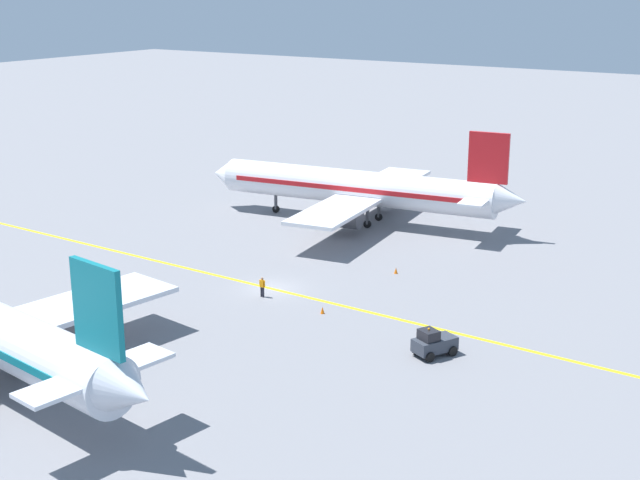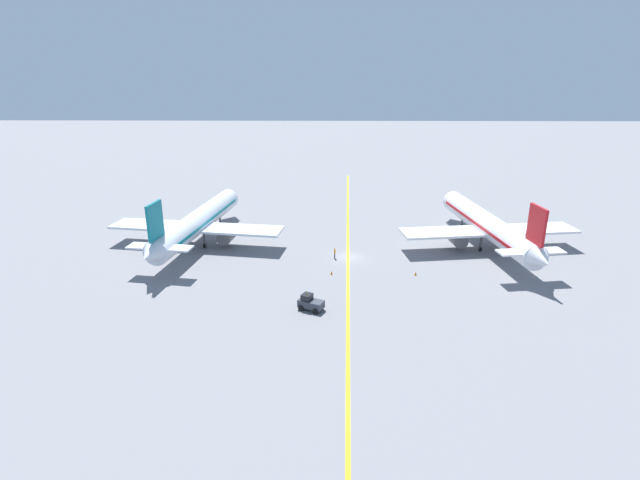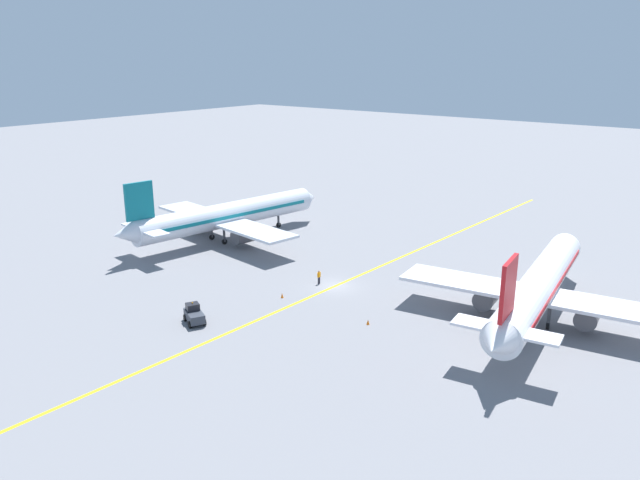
{
  "view_description": "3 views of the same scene",
  "coord_description": "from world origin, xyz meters",
  "px_view_note": "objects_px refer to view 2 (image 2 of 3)",
  "views": [
    {
      "loc": [
        -56.72,
        -41.42,
        24.58
      ],
      "look_at": [
        0.85,
        -4.24,
        4.7
      ],
      "focal_mm": 50.0,
      "sensor_mm": 36.0,
      "label": 1
    },
    {
      "loc": [
        -3.21,
        -71.14,
        27.71
      ],
      "look_at": [
        -4.23,
        -3.16,
        3.9
      ],
      "focal_mm": 28.0,
      "sensor_mm": 36.0,
      "label": 2
    },
    {
      "loc": [
        41.29,
        -56.06,
        26.54
      ],
      "look_at": [
        -4.52,
        2.87,
        4.24
      ],
      "focal_mm": 35.0,
      "sensor_mm": 36.0,
      "label": 3
    }
  ],
  "objects_px": {
    "baggage_tug_dark": "(310,303)",
    "ground_crew_worker": "(335,253)",
    "traffic_cone_near_nose": "(416,273)",
    "airplane_at_gate": "(197,223)",
    "airplane_adjacent_stand": "(488,226)",
    "traffic_cone_mid_apron": "(332,273)"
  },
  "relations": [
    {
      "from": "airplane_at_gate",
      "to": "traffic_cone_mid_apron",
      "type": "distance_m",
      "value": 25.16
    },
    {
      "from": "baggage_tug_dark",
      "to": "ground_crew_worker",
      "type": "bearing_deg",
      "value": 79.43
    },
    {
      "from": "airplane_adjacent_stand",
      "to": "baggage_tug_dark",
      "type": "relative_size",
      "value": 10.59
    },
    {
      "from": "airplane_at_gate",
      "to": "traffic_cone_near_nose",
      "type": "relative_size",
      "value": 64.53
    },
    {
      "from": "airplane_at_gate",
      "to": "ground_crew_worker",
      "type": "bearing_deg",
      "value": -15.48
    },
    {
      "from": "traffic_cone_mid_apron",
      "to": "traffic_cone_near_nose",
      "type": "bearing_deg",
      "value": -0.53
    },
    {
      "from": "airplane_at_gate",
      "to": "ground_crew_worker",
      "type": "relative_size",
      "value": 21.13
    },
    {
      "from": "airplane_adjacent_stand",
      "to": "baggage_tug_dark",
      "type": "distance_m",
      "value": 35.34
    },
    {
      "from": "baggage_tug_dark",
      "to": "traffic_cone_near_nose",
      "type": "distance_m",
      "value": 17.87
    },
    {
      "from": "airplane_at_gate",
      "to": "traffic_cone_mid_apron",
      "type": "height_order",
      "value": "airplane_at_gate"
    },
    {
      "from": "airplane_adjacent_stand",
      "to": "traffic_cone_mid_apron",
      "type": "bearing_deg",
      "value": -155.57
    },
    {
      "from": "airplane_at_gate",
      "to": "airplane_adjacent_stand",
      "type": "xyz_separation_m",
      "value": [
        46.57,
        -0.98,
        0.0
      ]
    },
    {
      "from": "airplane_at_gate",
      "to": "ground_crew_worker",
      "type": "xyz_separation_m",
      "value": [
        22.21,
        -6.15,
        -2.8
      ]
    },
    {
      "from": "airplane_adjacent_stand",
      "to": "traffic_cone_near_nose",
      "type": "relative_size",
      "value": 64.57
    },
    {
      "from": "traffic_cone_mid_apron",
      "to": "airplane_adjacent_stand",
      "type": "bearing_deg",
      "value": 24.43
    },
    {
      "from": "airplane_adjacent_stand",
      "to": "traffic_cone_mid_apron",
      "type": "height_order",
      "value": "airplane_adjacent_stand"
    },
    {
      "from": "baggage_tug_dark",
      "to": "ground_crew_worker",
      "type": "xyz_separation_m",
      "value": [
        3.14,
        16.84,
        0.01
      ]
    },
    {
      "from": "ground_crew_worker",
      "to": "traffic_cone_near_nose",
      "type": "height_order",
      "value": "ground_crew_worker"
    },
    {
      "from": "traffic_cone_near_nose",
      "to": "traffic_cone_mid_apron",
      "type": "distance_m",
      "value": 11.76
    },
    {
      "from": "ground_crew_worker",
      "to": "traffic_cone_mid_apron",
      "type": "xyz_separation_m",
      "value": [
        -0.52,
        -6.14,
        -0.63
      ]
    },
    {
      "from": "traffic_cone_near_nose",
      "to": "ground_crew_worker",
      "type": "bearing_deg",
      "value": 150.93
    },
    {
      "from": "baggage_tug_dark",
      "to": "traffic_cone_mid_apron",
      "type": "xyz_separation_m",
      "value": [
        2.62,
        10.7,
        -0.63
      ]
    }
  ]
}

